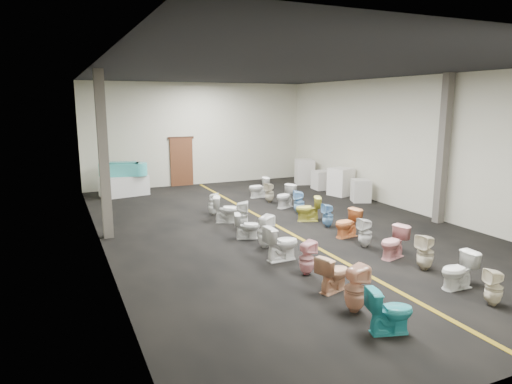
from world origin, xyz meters
TOP-DOWN VIEW (x-y plane):
  - floor at (0.00, 0.00)m, footprint 16.00×16.00m
  - ceiling at (0.00, 0.00)m, footprint 16.00×16.00m
  - wall_back at (0.00, 8.00)m, footprint 10.00×0.00m
  - wall_left at (-5.00, 0.00)m, footprint 0.00×16.00m
  - wall_right at (5.00, 0.00)m, footprint 0.00×16.00m
  - aisle_stripe at (0.00, 0.00)m, footprint 0.12×15.60m
  - back_door at (-0.80, 7.94)m, footprint 1.00×0.10m
  - door_frame at (-0.80, 7.95)m, footprint 1.15×0.08m
  - column_left at (-4.75, 1.00)m, footprint 0.25×0.25m
  - column_right at (4.75, -1.50)m, footprint 0.25×0.25m
  - display_table at (-3.49, 6.70)m, footprint 1.92×1.22m
  - bathtub at (-3.49, 6.70)m, footprint 1.81×0.99m
  - appliance_crate_a at (4.40, 1.93)m, footprint 0.85×0.85m
  - appliance_crate_b at (4.40, 3.23)m, footprint 0.98×0.98m
  - appliance_crate_c at (4.40, 4.64)m, footprint 0.74×0.74m
  - appliance_crate_d at (4.40, 6.09)m, footprint 0.97×0.97m
  - toilet_left_0 at (-1.26, -6.37)m, footprint 0.83×0.61m
  - toilet_left_1 at (-1.31, -5.52)m, footprint 0.44×0.43m
  - toilet_left_2 at (-1.15, -4.60)m, footprint 0.82×0.61m
  - toilet_left_3 at (-1.19, -3.64)m, footprint 0.41×0.41m
  - toilet_left_4 at (-1.25, -2.58)m, footprint 0.84×0.51m
  - toilet_left_5 at (-1.21, -1.59)m, footprint 0.51×0.50m
  - toilet_left_6 at (-1.31, -0.66)m, footprint 0.78×0.60m
  - toilet_left_7 at (-1.13, 0.19)m, footprint 0.51×0.51m
  - toilet_left_8 at (-1.22, 1.17)m, footprint 0.92×0.75m
  - toilet_left_9 at (-1.29, 2.23)m, footprint 0.44×0.44m
  - toilet_right_0 at (1.15, -6.34)m, footprint 0.39×0.39m
  - toilet_right_1 at (1.17, -5.51)m, footprint 0.75×0.44m
  - toilet_right_2 at (1.34, -4.46)m, footprint 0.43×0.43m
  - toilet_right_3 at (1.23, -3.56)m, footprint 0.84×0.61m
  - toilet_right_4 at (1.14, -2.59)m, footprint 0.38×0.38m
  - toilet_right_5 at (1.25, -1.67)m, footprint 0.82×0.55m
  - toilet_right_6 at (1.31, -0.60)m, footprint 0.35×0.35m
  - toilet_right_7 at (1.15, 0.26)m, footprint 0.87×0.68m
  - toilet_right_8 at (1.36, 1.21)m, footprint 0.46×0.45m
  - toilet_right_9 at (1.37, 2.21)m, footprint 0.90×0.73m
  - toilet_right_10 at (1.23, 3.20)m, footprint 0.41×0.41m
  - toilet_right_11 at (1.22, 4.16)m, footprint 0.80×0.49m

SIDE VIEW (x-z plane):
  - floor at x=0.00m, z-range 0.00..0.00m
  - aisle_stripe at x=0.00m, z-range 0.00..0.01m
  - toilet_right_0 at x=1.15m, z-range 0.00..0.69m
  - toilet_left_6 at x=-1.31m, z-range 0.00..0.70m
  - toilet_right_6 at x=1.31m, z-range 0.00..0.71m
  - toilet_left_9 at x=-1.29m, z-range 0.00..0.73m
  - toilet_right_10 at x=1.23m, z-range 0.00..0.73m
  - toilet_left_2 at x=-1.15m, z-range 0.00..0.74m
  - toilet_left_3 at x=-1.19m, z-range 0.00..0.75m
  - toilet_right_1 at x=1.17m, z-range 0.00..0.75m
  - toilet_left_0 at x=-1.26m, z-range 0.00..0.76m
  - toilet_right_4 at x=1.14m, z-range 0.00..0.76m
  - toilet_right_3 at x=1.23m, z-range 0.00..0.77m
  - toilet_right_5 at x=1.25m, z-range 0.00..0.78m
  - toilet_right_7 at x=1.15m, z-range 0.00..0.78m
  - toilet_right_8 at x=1.36m, z-range 0.00..0.78m
  - appliance_crate_c at x=4.40m, z-range 0.00..0.79m
  - toilet_right_11 at x=1.22m, z-range 0.00..0.79m
  - display_table at x=-3.49m, z-range 0.00..0.79m
  - toilet_right_9 at x=1.37m, z-range 0.00..0.80m
  - toilet_right_2 at x=1.34m, z-range 0.00..0.81m
  - toilet_left_8 at x=-1.22m, z-range 0.00..0.82m
  - appliance_crate_a at x=4.40m, z-range 0.00..0.83m
  - toilet_left_4 at x=-1.25m, z-range 0.00..0.83m
  - toilet_left_5 at x=-1.21m, z-range 0.00..0.85m
  - toilet_left_7 at x=-1.13m, z-range 0.00..0.85m
  - toilet_left_1 at x=-1.31m, z-range 0.00..0.86m
  - appliance_crate_b at x=4.40m, z-range 0.00..1.09m
  - appliance_crate_d at x=4.40m, z-range 0.00..1.11m
  - back_door at x=-0.80m, z-range 0.00..2.10m
  - bathtub at x=-3.49m, z-range 0.79..1.34m
  - door_frame at x=-0.80m, z-range 2.07..2.17m
  - wall_back at x=0.00m, z-range -2.75..7.25m
  - wall_left at x=-5.00m, z-range -5.75..10.25m
  - wall_right at x=5.00m, z-range -5.75..10.25m
  - column_left at x=-4.75m, z-range 0.00..4.50m
  - column_right at x=4.75m, z-range 0.00..4.50m
  - ceiling at x=0.00m, z-range 4.50..4.50m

